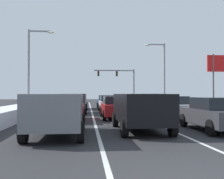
# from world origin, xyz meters

# --- Properties ---
(ground_plane) EXTENTS (120.00, 120.00, 0.00)m
(ground_plane) POSITION_xyz_m (0.00, 18.38, 0.00)
(ground_plane) COLOR #28282B
(lane_stripe_between_right_lane_and_center_lane) EXTENTS (0.14, 50.56, 0.01)m
(lane_stripe_between_right_lane_and_center_lane) POSITION_xyz_m (1.70, 22.98, 0.00)
(lane_stripe_between_right_lane_and_center_lane) COLOR silver
(lane_stripe_between_right_lane_and_center_lane) RESTS_ON ground
(lane_stripe_between_center_lane_and_left_lane) EXTENTS (0.14, 50.56, 0.01)m
(lane_stripe_between_center_lane_and_left_lane) POSITION_xyz_m (-1.70, 22.98, 0.00)
(lane_stripe_between_center_lane_and_left_lane) COLOR silver
(lane_stripe_between_center_lane_and_left_lane) RESTS_ON ground
(snow_bank_right_shoulder) EXTENTS (1.21, 50.56, 0.75)m
(snow_bank_right_shoulder) POSITION_xyz_m (7.00, 22.98, 0.38)
(snow_bank_right_shoulder) COLOR silver
(snow_bank_right_shoulder) RESTS_ON ground
(snow_bank_left_shoulder) EXTENTS (1.98, 50.56, 0.80)m
(snow_bank_left_shoulder) POSITION_xyz_m (-7.00, 22.98, 0.40)
(snow_bank_left_shoulder) COLOR silver
(snow_bank_left_shoulder) RESTS_ON ground
(sedan_charcoal_right_lane_nearest) EXTENTS (2.00, 4.50, 1.51)m
(sedan_charcoal_right_lane_nearest) POSITION_xyz_m (3.62, 7.24, 0.76)
(sedan_charcoal_right_lane_nearest) COLOR #38383D
(sedan_charcoal_right_lane_nearest) RESTS_ON ground
(sedan_silver_right_lane_second) EXTENTS (2.00, 4.50, 1.51)m
(sedan_silver_right_lane_second) POSITION_xyz_m (3.63, 13.66, 0.76)
(sedan_silver_right_lane_second) COLOR #B7BABF
(sedan_silver_right_lane_second) RESTS_ON ground
(suv_green_right_lane_third) EXTENTS (2.16, 4.90, 1.67)m
(suv_green_right_lane_third) POSITION_xyz_m (3.44, 19.97, 1.02)
(suv_green_right_lane_third) COLOR #1E5633
(suv_green_right_lane_third) RESTS_ON ground
(suv_tan_right_lane_fourth) EXTENTS (2.16, 4.90, 1.67)m
(suv_tan_right_lane_fourth) POSITION_xyz_m (3.54, 27.09, 1.02)
(suv_tan_right_lane_fourth) COLOR #937F60
(suv_tan_right_lane_fourth) RESTS_ON ground
(suv_black_center_lane_nearest) EXTENTS (2.16, 4.90, 1.67)m
(suv_black_center_lane_nearest) POSITION_xyz_m (0.24, 7.47, 1.02)
(suv_black_center_lane_nearest) COLOR black
(suv_black_center_lane_nearest) RESTS_ON ground
(sedan_red_center_lane_second) EXTENTS (2.00, 4.50, 1.51)m
(sedan_red_center_lane_second) POSITION_xyz_m (-0.18, 13.81, 0.76)
(sedan_red_center_lane_second) COLOR maroon
(sedan_red_center_lane_second) RESTS_ON ground
(sedan_white_center_lane_third) EXTENTS (2.00, 4.50, 1.51)m
(sedan_white_center_lane_third) POSITION_xyz_m (-0.04, 20.75, 0.76)
(sedan_white_center_lane_third) COLOR silver
(sedan_white_center_lane_third) RESTS_ON ground
(sedan_navy_center_lane_fourth) EXTENTS (2.00, 4.50, 1.51)m
(sedan_navy_center_lane_fourth) POSITION_xyz_m (0.04, 26.78, 0.76)
(sedan_navy_center_lane_fourth) COLOR navy
(sedan_navy_center_lane_fourth) RESTS_ON ground
(suv_gray_left_lane_nearest) EXTENTS (2.16, 4.90, 1.67)m
(suv_gray_left_lane_nearest) POSITION_xyz_m (-3.33, 6.41, 1.02)
(suv_gray_left_lane_nearest) COLOR slate
(suv_gray_left_lane_nearest) RESTS_ON ground
(sedan_maroon_left_lane_second) EXTENTS (2.00, 4.50, 1.51)m
(sedan_maroon_left_lane_second) POSITION_xyz_m (-3.26, 12.50, 0.76)
(sedan_maroon_left_lane_second) COLOR maroon
(sedan_maroon_left_lane_second) RESTS_ON ground
(suv_charcoal_left_lane_third) EXTENTS (2.16, 4.90, 1.67)m
(suv_charcoal_left_lane_third) POSITION_xyz_m (-3.23, 18.69, 1.02)
(suv_charcoal_left_lane_third) COLOR #38383D
(suv_charcoal_left_lane_third) RESTS_ON ground
(suv_silver_left_lane_fourth) EXTENTS (2.16, 4.90, 1.67)m
(suv_silver_left_lane_fourth) POSITION_xyz_m (-3.16, 25.18, 1.02)
(suv_silver_left_lane_fourth) COLOR #B7BABF
(suv_silver_left_lane_fourth) RESTS_ON ground
(traffic_light_gantry) EXTENTS (7.54, 0.47, 6.20)m
(traffic_light_gantry) POSITION_xyz_m (4.27, 45.95, 4.50)
(traffic_light_gantry) COLOR slate
(traffic_light_gantry) RESTS_ON ground
(street_lamp_right_mid) EXTENTS (2.66, 0.36, 8.13)m
(street_lamp_right_mid) POSITION_xyz_m (7.43, 29.87, 4.87)
(street_lamp_right_mid) COLOR gray
(street_lamp_right_mid) RESTS_ON ground
(street_lamp_left_mid) EXTENTS (2.66, 0.36, 8.24)m
(street_lamp_left_mid) POSITION_xyz_m (-7.71, 24.04, 4.93)
(street_lamp_left_mid) COLOR gray
(street_lamp_left_mid) RESTS_ON ground
(roadside_sign_right) EXTENTS (3.20, 0.16, 5.50)m
(roadside_sign_right) POSITION_xyz_m (11.01, 20.80, 4.02)
(roadside_sign_right) COLOR #59595B
(roadside_sign_right) RESTS_ON ground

